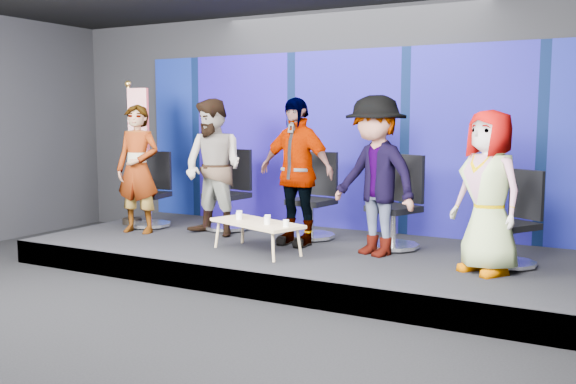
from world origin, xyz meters
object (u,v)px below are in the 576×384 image
at_px(mug_b, 239,216).
at_px(flag_stand, 135,149).
at_px(mug_a, 239,214).
at_px(panelist_c, 296,172).
at_px(coffee_table, 257,224).
at_px(chair_b, 230,203).
at_px(mug_c, 268,218).
at_px(mug_d, 267,221).
at_px(panelist_b, 214,168).
at_px(chair_d, 397,218).
at_px(panelist_d, 375,176).
at_px(panelist_a, 138,169).
at_px(chair_e, 513,235).
at_px(chair_c, 314,210).
at_px(mug_e, 286,223).
at_px(chair_a, 151,202).
at_px(panelist_e, 488,192).

height_order(mug_b, flag_stand, flag_stand).
relative_size(mug_a, mug_b, 0.96).
xyz_separation_m(panelist_c, coffee_table, (-0.20, -0.64, -0.60)).
bearing_deg(chair_b, mug_b, -44.93).
height_order(mug_c, mug_d, mug_d).
distance_m(panelist_b, flag_stand, 1.58).
bearing_deg(mug_d, chair_d, 43.87).
bearing_deg(panelist_d, panelist_a, -154.20).
bearing_deg(chair_d, chair_e, 10.81).
bearing_deg(chair_d, coffee_table, -121.33).
relative_size(chair_d, mug_a, 13.58).
height_order(panelist_b, chair_c, panelist_b).
height_order(chair_e, mug_e, chair_e).
relative_size(chair_a, mug_b, 12.43).
bearing_deg(panelist_d, mug_d, -126.40).
bearing_deg(coffee_table, panelist_a, 171.06).
bearing_deg(chair_a, mug_e, -27.80).
bearing_deg(panelist_b, panelist_a, -156.91).
distance_m(chair_a, mug_b, 2.21).
bearing_deg(chair_a, chair_c, -1.30).
height_order(chair_d, panelist_d, panelist_d).
bearing_deg(panelist_c, panelist_b, -172.17).
relative_size(mug_c, mug_d, 0.92).
bearing_deg(chair_a, panelist_d, -13.17).
height_order(mug_c, flag_stand, flag_stand).
relative_size(chair_c, panelist_d, 0.62).
relative_size(panelist_a, mug_d, 19.73).
distance_m(panelist_a, panelist_b, 1.13).
bearing_deg(mug_a, panelist_b, 146.15).
distance_m(panelist_c, mug_c, 0.79).
xyz_separation_m(chair_c, mug_d, (0.01, -1.28, 0.04)).
relative_size(chair_d, mug_c, 13.85).
distance_m(panelist_e, coffee_table, 2.74).
height_order(coffee_table, flag_stand, flag_stand).
bearing_deg(mug_c, chair_b, 139.36).
distance_m(chair_b, flag_stand, 1.70).
height_order(panelist_c, panelist_e, panelist_c).
bearing_deg(panelist_d, mug_b, -139.97).
height_order(chair_c, mug_b, chair_c).
height_order(panelist_a, chair_e, panelist_a).
bearing_deg(mug_b, coffee_table, -7.74).
distance_m(chair_a, panelist_c, 2.61).
xyz_separation_m(panelist_d, flag_stand, (-3.96, 0.30, 0.21)).
distance_m(panelist_b, chair_d, 2.60).
height_order(chair_c, panelist_d, panelist_d).
height_order(panelist_e, coffee_table, panelist_e).
bearing_deg(panelist_a, panelist_b, 7.51).
bearing_deg(chair_d, panelist_d, -79.85).
bearing_deg(panelist_a, mug_b, -17.97).
relative_size(chair_d, chair_e, 1.10).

